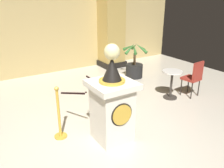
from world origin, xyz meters
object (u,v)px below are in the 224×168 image
stanchion_near (109,97)px  potted_palm_right (134,67)px  cafe_chair_red (194,76)px  cafe_table (172,81)px  pedestal_clock (112,104)px  stanchion_far (59,120)px

stanchion_near → potted_palm_right: size_ratio=0.90×
stanchion_near → cafe_chair_red: (2.32, -0.41, 0.21)m
potted_palm_right → cafe_table: size_ratio=1.56×
pedestal_clock → cafe_table: (2.27, 0.77, -0.24)m
pedestal_clock → potted_palm_right: pedestal_clock is taller
pedestal_clock → stanchion_near: pedestal_clock is taller
stanchion_far → cafe_table: size_ratio=1.39×
stanchion_far → cafe_table: (3.07, 0.21, 0.11)m
pedestal_clock → cafe_chair_red: (2.82, 0.54, -0.13)m
stanchion_near → cafe_table: bearing=-5.9°
stanchion_near → stanchion_far: bearing=-163.2°
pedestal_clock → potted_palm_right: bearing=46.5°
pedestal_clock → cafe_chair_red: 2.88m
stanchion_near → stanchion_far: size_ratio=1.01×
pedestal_clock → stanchion_far: (-0.80, 0.55, -0.35)m
pedestal_clock → cafe_table: size_ratio=2.42×
stanchion_near → potted_palm_right: 2.57m
stanchion_far → cafe_table: stanchion_far is taller
stanchion_far → cafe_chair_red: 3.64m
pedestal_clock → cafe_chair_red: size_ratio=1.86×
cafe_table → cafe_chair_red: size_ratio=0.77×
pedestal_clock → potted_palm_right: 3.60m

